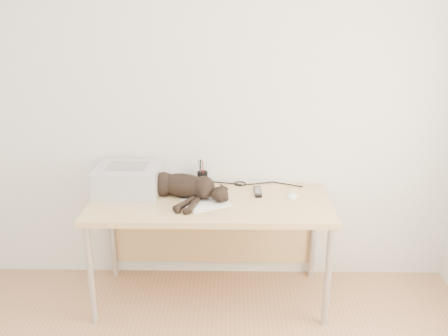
{
  "coord_description": "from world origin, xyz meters",
  "views": [
    {
      "loc": [
        0.14,
        -1.67,
        2.01
      ],
      "look_at": [
        0.09,
        1.34,
        0.99
      ],
      "focal_mm": 40.0,
      "sensor_mm": 36.0,
      "label": 1
    }
  ],
  "objects_px": {
    "desk": "(211,214)",
    "printer": "(128,180)",
    "mug": "(166,179)",
    "cat": "(182,187)",
    "mouse": "(292,195)",
    "pen_cup": "(202,178)"
  },
  "relations": [
    {
      "from": "printer",
      "to": "pen_cup",
      "type": "height_order",
      "value": "printer"
    },
    {
      "from": "desk",
      "to": "printer",
      "type": "bearing_deg",
      "value": 175.81
    },
    {
      "from": "cat",
      "to": "mug",
      "type": "height_order",
      "value": "cat"
    },
    {
      "from": "mug",
      "to": "pen_cup",
      "type": "bearing_deg",
      "value": 2.2
    },
    {
      "from": "cat",
      "to": "mouse",
      "type": "height_order",
      "value": "cat"
    },
    {
      "from": "mug",
      "to": "mouse",
      "type": "xyz_separation_m",
      "value": [
        0.88,
        -0.2,
        -0.03
      ]
    },
    {
      "from": "desk",
      "to": "cat",
      "type": "height_order",
      "value": "cat"
    },
    {
      "from": "mug",
      "to": "mouse",
      "type": "distance_m",
      "value": 0.9
    },
    {
      "from": "pen_cup",
      "to": "mouse",
      "type": "height_order",
      "value": "pen_cup"
    },
    {
      "from": "desk",
      "to": "printer",
      "type": "relative_size",
      "value": 3.67
    },
    {
      "from": "desk",
      "to": "mug",
      "type": "height_order",
      "value": "mug"
    },
    {
      "from": "printer",
      "to": "pen_cup",
      "type": "xyz_separation_m",
      "value": [
        0.5,
        0.16,
        -0.04
      ]
    },
    {
      "from": "desk",
      "to": "mug",
      "type": "relative_size",
      "value": 16.14
    },
    {
      "from": "cat",
      "to": "mug",
      "type": "distance_m",
      "value": 0.26
    },
    {
      "from": "desk",
      "to": "pen_cup",
      "type": "height_order",
      "value": "pen_cup"
    },
    {
      "from": "printer",
      "to": "mouse",
      "type": "bearing_deg",
      "value": -2.67
    },
    {
      "from": "printer",
      "to": "pen_cup",
      "type": "distance_m",
      "value": 0.53
    },
    {
      "from": "printer",
      "to": "desk",
      "type": "bearing_deg",
      "value": -4.19
    },
    {
      "from": "cat",
      "to": "pen_cup",
      "type": "bearing_deg",
      "value": 80.35
    },
    {
      "from": "mug",
      "to": "printer",
      "type": "bearing_deg",
      "value": -147.42
    },
    {
      "from": "cat",
      "to": "mug",
      "type": "relative_size",
      "value": 7.14
    },
    {
      "from": "desk",
      "to": "mug",
      "type": "bearing_deg",
      "value": 149.39
    }
  ]
}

